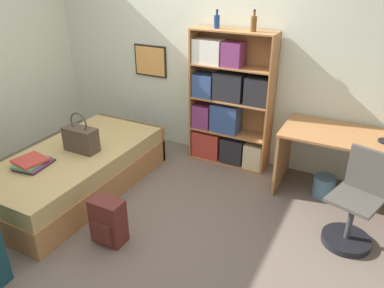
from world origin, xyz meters
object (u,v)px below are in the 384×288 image
Objects in this scene: book_stack_on_bed at (32,163)px; desk_chair at (353,214)px; bed at (78,170)px; bottle_brown at (254,23)px; bottle_green at (217,21)px; backpack at (108,222)px; bookcase at (227,106)px; desk at (351,154)px; waste_bin at (324,186)px; handbag at (81,139)px.

desk_chair is (2.87, 0.88, -0.20)m from book_stack_on_bed.
bed is 9.21× the size of bottle_brown.
bed is 2.21m from bottle_green.
book_stack_on_bed is at bearing 173.63° from backpack.
bookcase is 7.30× the size of bottle_brown.
backpack is (-1.75, -1.68, -0.31)m from desk.
waste_bin is (2.54, 1.51, -0.37)m from book_stack_on_bed.
desk_chair is 2.13m from backpack.
bottle_green reaches higher than bookcase.
waste_bin is (1.56, 1.62, -0.09)m from backpack.
waste_bin is at bearing -11.52° from bookcase.
bottle_green is at bearing 52.75° from bed.
handbag reaches higher than waste_bin.
bottle_green is 2.39m from desk_chair.
bookcase is at bearing 53.57° from book_stack_on_bed.
bed reaches higher than backpack.
bottle_brown is at bearing 47.95° from book_stack_on_bed.
bottle_brown reaches higher than handbag.
handbag is at bearing -171.69° from desk_chair.
bottle_green is at bearing 177.43° from bottle_brown.
bookcase reaches higher than desk.
handbag is 1.02× the size of backpack.
handbag is at bearing -130.85° from bookcase.
bottle_green is (-0.15, -0.00, 0.95)m from bookcase.
handbag is 0.27× the size of bookcase.
bed is 4.79× the size of backpack.
bed is 8.84× the size of waste_bin.
waste_bin is (1.40, -0.25, -1.56)m from bottle_green.
bottle_brown is at bearing -4.38° from bookcase.
bookcase is (1.10, 1.28, 0.13)m from handbag.
bottle_brown reaches higher than book_stack_on_bed.
waste_bin is at bearing 23.55° from handbag.
book_stack_on_bed is (-0.20, -0.48, -0.10)m from handbag.
bookcase is (1.30, 1.76, 0.23)m from book_stack_on_bed.
handbag is 1.88× the size of waste_bin.
handbag is 1.16× the size of book_stack_on_bed.
book_stack_on_bed is 3.01m from desk_chair.
backpack is at bearing -152.44° from desk_chair.
bookcase reaches higher than waste_bin.
handbag is at bearing -126.65° from bottle_green.
handbag is at bearing 40.92° from bed.
book_stack_on_bed is at bearing -150.12° from desk.
desk_chair is at bearing 16.94° from book_stack_on_bed.
backpack is at bearing -32.47° from bed.
bed is 2.77m from desk_chair.
bottle_brown is 1.86m from waste_bin.
desk is 2.45m from backpack.
backpack is at bearing -133.90° from waste_bin.
bed is 0.37m from handbag.
bookcase is 8.11× the size of bottle_green.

